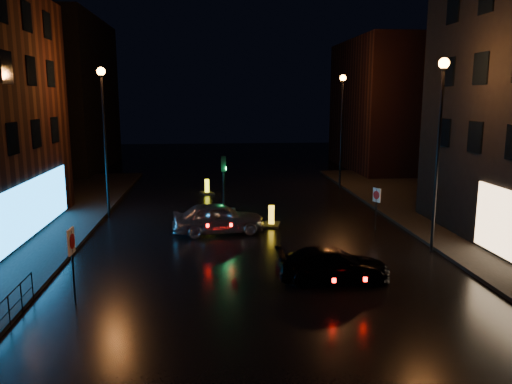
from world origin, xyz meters
TOP-DOWN VIEW (x-y plane):
  - ground at (0.00, 0.00)m, footprint 120.00×120.00m
  - building_far_left at (-16.00, 35.00)m, footprint 8.00×16.00m
  - building_far_right at (15.00, 32.00)m, footprint 8.00×14.00m
  - street_lamp_lfar at (-7.80, 14.00)m, footprint 0.44×0.44m
  - street_lamp_rnear at (7.80, 6.00)m, footprint 0.44×0.44m
  - street_lamp_rfar at (7.80, 22.00)m, footprint 0.44×0.44m
  - traffic_signal at (-1.20, 14.00)m, footprint 1.40×2.40m
  - silver_hatchback at (-1.60, 9.96)m, footprint 4.76×2.32m
  - dark_sedan at (2.54, 2.87)m, footprint 4.28×1.78m
  - bollard_near at (1.25, 11.16)m, footprint 1.13×1.43m
  - bollard_far at (-2.22, 20.57)m, footprint 1.11×1.36m
  - road_sign_left at (-6.50, 1.56)m, footprint 0.09×0.63m
  - road_sign_right at (6.50, 9.79)m, footprint 0.27×0.51m

SIDE VIEW (x-z plane):
  - ground at x=0.00m, z-range 0.00..0.00m
  - bollard_far at x=-2.22m, z-range -0.29..0.74m
  - bollard_near at x=1.25m, z-range -0.31..0.79m
  - traffic_signal at x=-1.20m, z-range -1.22..2.23m
  - dark_sedan at x=2.54m, z-range 0.00..1.23m
  - silver_hatchback at x=-1.60m, z-range 0.00..1.56m
  - road_sign_right at x=6.50m, z-range 0.55..2.76m
  - road_sign_left at x=-6.50m, z-range 0.64..3.23m
  - street_lamp_lfar at x=-7.80m, z-range 1.38..9.75m
  - street_lamp_rnear at x=7.80m, z-range 1.38..9.75m
  - street_lamp_rfar at x=7.80m, z-range 1.38..9.75m
  - building_far_right at x=15.00m, z-range 0.00..12.00m
  - building_far_left at x=-16.00m, z-range 0.00..14.00m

